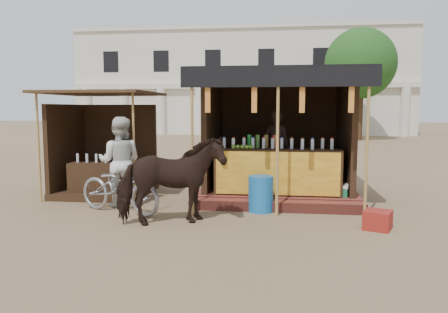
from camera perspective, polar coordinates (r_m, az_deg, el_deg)
ground at (r=6.90m, az=-1.70°, el=-10.58°), size 120.00×120.00×0.00m
main_stall at (r=9.93m, az=7.00°, el=0.61°), size 3.60×3.61×2.78m
secondary_stall at (r=10.69m, az=-15.96°, el=-0.14°), size 2.40×2.40×2.38m
cow at (r=7.55m, az=-7.00°, el=-3.18°), size 1.99×1.45×1.53m
motorbike at (r=8.62m, az=-13.50°, el=-3.90°), size 2.03×1.36×1.01m
bystander at (r=9.18m, az=-13.45°, el=-0.66°), size 0.97×0.79×1.84m
blue_barrel at (r=8.55m, az=4.83°, el=-4.88°), size 0.56×0.56×0.70m
red_crate at (r=7.76m, az=19.43°, el=-7.83°), size 0.55×0.55×0.32m
cooler at (r=9.36m, az=14.09°, el=-4.80°), size 0.74×0.61×0.46m
background_building at (r=36.65m, az=2.50°, el=9.38°), size 26.00×7.45×8.18m
tree at (r=29.18m, az=16.95°, el=11.19°), size 4.50×4.40×7.00m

